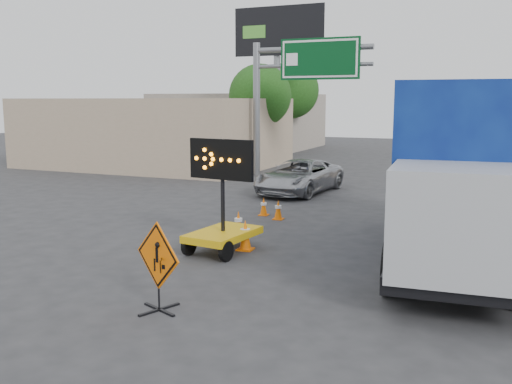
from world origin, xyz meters
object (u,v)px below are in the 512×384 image
Objects in this scene: construction_sign at (158,264)px; arrow_board at (223,227)px; pickup_truck at (299,176)px; box_truck at (462,182)px.

arrow_board reaches higher than construction_sign.
construction_sign is 0.34× the size of pickup_truck.
construction_sign is at bearing -134.57° from box_truck.
arrow_board is at bearing -76.04° from pickup_truck.
box_truck reaches higher than pickup_truck.
arrow_board is at bearing 122.39° from construction_sign.
arrow_board is 9.97m from pickup_truck.
arrow_board is 0.32× the size of box_truck.
construction_sign is 4.33m from arrow_board.
box_truck is (4.89, 5.82, 1.05)m from construction_sign.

